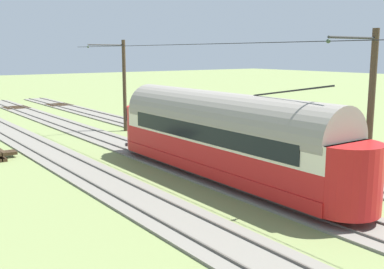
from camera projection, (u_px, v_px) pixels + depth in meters
The scene contains 10 objects.
ground_plane at pixel (162, 159), 27.17m from camera, with size 220.00×220.00×0.00m, color olive.
track_streetcar_siding at pixel (223, 148), 30.21m from camera, with size 2.80×80.00×0.18m.
track_adjacent_siding at pixel (159, 157), 27.41m from camera, with size 2.80×80.00×0.18m.
track_third_siding at pixel (81, 169), 24.62m from camera, with size 2.80×80.00×0.18m.
vintage_streetcar at pixel (222, 135), 22.36m from camera, with size 2.65×16.69×4.82m.
flatcar_adjacent at pixel (194, 129), 32.68m from camera, with size 2.80×13.83×1.60m.
catenary_pole_foreground at pixel (123, 84), 36.26m from camera, with size 3.12×0.28×7.11m.
catenary_pole_mid_near at pixel (369, 113), 18.93m from camera, with size 3.12×0.28×7.11m.
overhead_wire_run at pixel (311, 41), 17.51m from camera, with size 2.92×47.28×0.18m.
switch_stand at pixel (148, 116), 40.45m from camera, with size 0.50×0.30×1.24m.
Camera 1 is at (14.00, 22.57, 6.17)m, focal length 43.52 mm.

